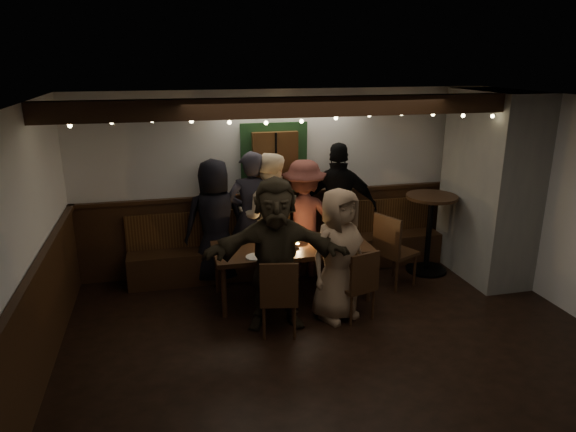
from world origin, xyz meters
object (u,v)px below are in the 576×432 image
object	(u,v)px
chair_end	(392,247)
person_a	(215,221)
chair_near_right	(359,282)
person_b	(252,217)
person_g	(338,255)
dining_table	(292,250)
person_e	(339,208)
person_d	(304,219)
person_f	(276,254)
high_top	(430,224)
chair_near_left	(279,294)
person_c	(269,217)

from	to	relation	value
chair_end	person_a	size ratio (longest dim) A/B	0.59
chair_near_right	person_b	world-z (taller)	person_b
chair_end	person_g	size ratio (longest dim) A/B	0.63
person_a	person_g	world-z (taller)	person_a
dining_table	person_e	size ratio (longest dim) A/B	1.06
person_a	person_d	world-z (taller)	person_a
person_b	person_g	world-z (taller)	person_b
dining_table	chair_near_right	distance (m)	1.02
chair_near_right	person_d	size ratio (longest dim) A/B	0.53
chair_near_right	person_f	distance (m)	1.05
dining_table	person_a	world-z (taller)	person_a
chair_end	person_e	xyz separation A→B (m)	(-0.50, 0.76, 0.37)
person_e	person_f	bearing A→B (deg)	64.81
chair_near_right	chair_end	bearing A→B (deg)	45.86
dining_table	person_a	distance (m)	1.20
dining_table	person_f	bearing A→B (deg)	-118.33
dining_table	person_b	xyz separation A→B (m)	(-0.38, 0.72, 0.26)
high_top	person_e	distance (m)	1.33
chair_near_left	person_d	distance (m)	1.78
chair_near_left	person_c	world-z (taller)	person_c
person_e	person_a	bearing A→B (deg)	15.72
chair_near_left	person_e	xyz separation A→B (m)	(1.27, 1.70, 0.42)
dining_table	person_b	distance (m)	0.86
high_top	person_g	xyz separation A→B (m)	(-1.74, -1.02, 0.08)
person_c	person_d	size ratio (longest dim) A/B	1.07
chair_near_left	high_top	size ratio (longest dim) A/B	0.80
person_a	person_c	size ratio (longest dim) A/B	0.96
dining_table	person_c	bearing A→B (deg)	102.50
person_c	person_d	world-z (taller)	person_c
person_a	person_c	world-z (taller)	person_c
person_c	person_f	distance (m)	1.36
person_g	person_c	bearing A→B (deg)	89.06
chair_near_right	person_c	distance (m)	1.72
person_b	person_d	xyz separation A→B (m)	(0.73, -0.05, -0.07)
high_top	person_g	distance (m)	2.02
high_top	person_e	size ratio (longest dim) A/B	0.61
person_f	person_g	bearing A→B (deg)	7.70
dining_table	person_b	size ratio (longest dim) A/B	1.09
dining_table	person_a	bearing A→B (deg)	138.73
person_d	person_g	bearing A→B (deg)	98.94
chair_near_right	person_e	bearing A→B (deg)	80.17
dining_table	high_top	size ratio (longest dim) A/B	1.74
person_b	person_e	distance (m)	1.28
high_top	person_a	xyz separation A→B (m)	(-3.02, 0.41, 0.14)
person_f	person_b	bearing A→B (deg)	99.53
person_d	person_f	world-z (taller)	person_f
high_top	person_c	size ratio (longest dim) A/B	0.64
person_c	chair_end	bearing A→B (deg)	171.76
person_e	person_f	distance (m)	1.88
chair_near_right	person_a	size ratio (longest dim) A/B	0.51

